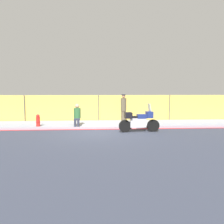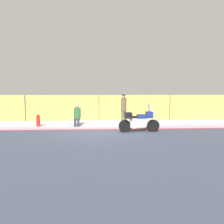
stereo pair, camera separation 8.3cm
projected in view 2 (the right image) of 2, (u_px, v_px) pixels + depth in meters
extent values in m
plane|color=#333847|center=(99.00, 132.00, 11.49)|extent=(120.00, 120.00, 0.00)
cube|color=#8E93A3|center=(99.00, 124.00, 13.86)|extent=(37.36, 2.79, 0.13)
cube|color=red|center=(99.00, 129.00, 12.39)|extent=(37.36, 0.18, 0.01)
cube|color=gold|center=(99.00, 109.00, 15.25)|extent=(35.49, 0.08, 1.88)
cylinder|color=#4C4C51|center=(25.00, 109.00, 14.85)|extent=(0.05, 0.05, 1.88)
cylinder|color=#4C4C51|center=(99.00, 109.00, 15.15)|extent=(0.05, 0.05, 1.88)
cylinder|color=#4C4C51|center=(170.00, 108.00, 15.45)|extent=(0.05, 0.05, 1.88)
cylinder|color=black|center=(153.00, 126.00, 11.64)|extent=(0.66, 0.17, 0.65)
cylinder|color=black|center=(125.00, 126.00, 11.47)|extent=(0.66, 0.17, 0.65)
cube|color=silver|center=(138.00, 123.00, 11.53)|extent=(0.86, 0.32, 0.49)
cube|color=navy|center=(142.00, 116.00, 11.52)|extent=(0.53, 0.33, 0.22)
cube|color=black|center=(136.00, 117.00, 11.49)|extent=(0.61, 0.31, 0.10)
cube|color=navy|center=(149.00, 115.00, 11.56)|extent=(0.34, 0.49, 0.34)
cube|color=silver|center=(149.00, 107.00, 11.52)|extent=(0.12, 0.42, 0.42)
cube|color=black|center=(128.00, 115.00, 11.44)|extent=(0.38, 0.52, 0.30)
cylinder|color=brown|center=(124.00, 117.00, 13.68)|extent=(0.29, 0.29, 0.80)
cylinder|color=brown|center=(124.00, 105.00, 13.61)|extent=(0.35, 0.35, 0.80)
sphere|color=#A37556|center=(124.00, 96.00, 13.56)|extent=(0.22, 0.22, 0.22)
cylinder|color=black|center=(124.00, 95.00, 13.55)|extent=(0.25, 0.25, 0.05)
cylinder|color=#2D3342|center=(75.00, 123.00, 12.47)|extent=(0.13, 0.13, 0.41)
cylinder|color=#2D3342|center=(78.00, 123.00, 12.49)|extent=(0.13, 0.13, 0.41)
cube|color=#2D3342|center=(77.00, 119.00, 12.66)|extent=(0.35, 0.41, 0.10)
cylinder|color=#2D6033|center=(77.00, 113.00, 12.83)|extent=(0.41, 0.41, 0.58)
sphere|color=tan|center=(77.00, 106.00, 12.79)|extent=(0.25, 0.25, 0.25)
cylinder|color=red|center=(38.00, 122.00, 12.63)|extent=(0.22, 0.22, 0.54)
sphere|color=red|center=(38.00, 116.00, 12.60)|extent=(0.20, 0.20, 0.20)
cylinder|color=red|center=(38.00, 121.00, 12.51)|extent=(0.08, 0.09, 0.08)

